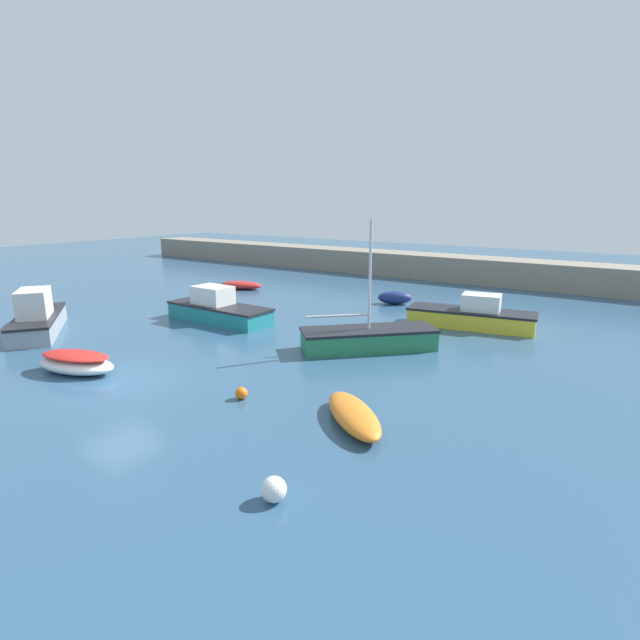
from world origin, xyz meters
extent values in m
cube|color=#2D5170|center=(0.00, 0.00, -0.10)|extent=(120.00, 120.00, 0.20)
cube|color=gray|center=(0.00, 29.77, 0.99)|extent=(66.10, 3.27, 1.97)
cube|color=#287A4C|center=(5.37, 8.79, 0.41)|extent=(5.39, 5.41, 0.82)
cube|color=black|center=(5.37, 8.79, 0.88)|extent=(5.50, 5.52, 0.12)
cylinder|color=silver|center=(5.37, 8.79, 3.24)|extent=(0.12, 0.12, 4.84)
cylinder|color=silver|center=(4.38, 7.80, 1.57)|extent=(2.04, 2.05, 0.10)
cube|color=yellow|center=(7.82, 15.19, 0.40)|extent=(6.44, 2.90, 0.80)
cube|color=black|center=(7.82, 15.19, 0.86)|extent=(6.57, 2.96, 0.12)
cube|color=silver|center=(8.28, 15.26, 1.28)|extent=(2.04, 1.62, 0.97)
ellipsoid|color=red|center=(-9.77, 16.84, 0.29)|extent=(3.44, 2.19, 0.58)
ellipsoid|color=orange|center=(8.67, 1.93, 0.28)|extent=(3.35, 3.13, 0.56)
cube|color=gray|center=(-9.38, 1.99, 0.41)|extent=(5.82, 4.88, 0.82)
cube|color=black|center=(-9.38, 1.99, 0.88)|extent=(5.93, 4.98, 0.12)
cube|color=silver|center=(-9.03, 1.73, 1.54)|extent=(2.55, 2.34, 1.44)
ellipsoid|color=white|center=(-2.33, -0.18, 0.31)|extent=(3.56, 2.30, 0.62)
ellipsoid|color=red|center=(-2.33, -0.18, 0.67)|extent=(3.20, 2.07, 0.24)
cube|color=teal|center=(-3.84, 8.81, 0.39)|extent=(6.15, 2.14, 0.78)
cube|color=black|center=(-3.84, 8.81, 0.84)|extent=(6.27, 2.18, 0.12)
cube|color=silver|center=(-4.30, 8.82, 1.33)|extent=(2.09, 1.49, 1.09)
ellipsoid|color=navy|center=(1.99, 18.29, 0.41)|extent=(2.33, 1.89, 0.82)
sphere|color=orange|center=(4.66, 1.44, 0.21)|extent=(0.41, 0.41, 0.41)
sphere|color=white|center=(9.22, -2.40, 0.29)|extent=(0.58, 0.58, 0.58)
camera|label=1|loc=(15.53, -9.82, 6.44)|focal=28.00mm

